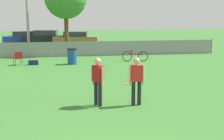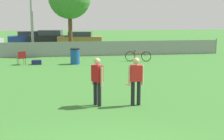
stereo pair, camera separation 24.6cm
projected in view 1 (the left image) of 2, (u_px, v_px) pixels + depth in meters
The scene contains 11 objects.
fence_backline at pixel (69, 49), 23.27m from camera, with size 22.99×0.07×1.21m.
player_defender_red at pixel (98, 78), 10.39m from camera, with size 0.39×0.46×1.63m.
player_thrower_red at pixel (137, 78), 10.47m from camera, with size 0.54×0.24×1.63m.
frisbee_disc at pixel (128, 84), 13.81m from camera, with size 0.25×0.25×0.03m.
folding_chair_sideline at pixel (18, 57), 19.12m from camera, with size 0.60×0.60×0.85m.
bicycle_sideline at pixel (135, 56), 20.81m from camera, with size 1.70×0.54×0.72m.
trash_bin at pixel (72, 56), 19.52m from camera, with size 0.60×0.60×1.01m.
gear_bag_sideline at pixel (33, 63), 19.35m from camera, with size 0.60×0.33×0.29m.
parked_car_blue at pixel (23, 37), 34.05m from camera, with size 4.60×2.49×1.35m.
parked_car_dark at pixel (46, 38), 33.08m from camera, with size 4.75×2.45×1.52m.
parked_car_tan at pixel (76, 38), 32.58m from camera, with size 4.82×2.55×1.39m.
Camera 1 is at (-0.95, -5.40, 3.01)m, focal length 50.00 mm.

